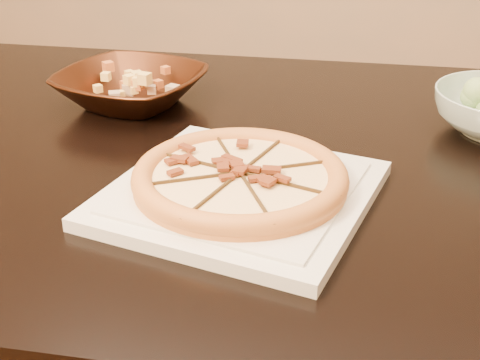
{
  "coord_description": "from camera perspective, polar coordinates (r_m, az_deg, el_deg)",
  "views": [
    {
      "loc": [
        0.27,
        -1.02,
        1.17
      ],
      "look_at": [
        0.07,
        -0.28,
        0.78
      ],
      "focal_mm": 50.0,
      "sensor_mm": 36.0,
      "label": 1
    }
  ],
  "objects": [
    {
      "name": "dining_table",
      "position": [
        1.07,
        -1.56,
        -1.67
      ],
      "size": [
        1.58,
        1.1,
        0.75
      ],
      "color": "black",
      "rests_on": "floor"
    },
    {
      "name": "plate",
      "position": [
        0.87,
        0.0,
        -1.14
      ],
      "size": [
        0.37,
        0.37,
        0.02
      ],
      "color": "silver",
      "rests_on": "dining_table"
    },
    {
      "name": "pizza",
      "position": [
        0.86,
        -0.0,
        0.23
      ],
      "size": [
        0.28,
        0.28,
        0.03
      ],
      "color": "#BA5E2A",
      "rests_on": "plate"
    },
    {
      "name": "bronze_bowl",
      "position": [
        1.21,
        -9.26,
        7.76
      ],
      "size": [
        0.29,
        0.29,
        0.06
      ],
      "primitive_type": "imported",
      "rotation": [
        0.0,
        0.0,
        -0.17
      ],
      "color": "#3E1F10",
      "rests_on": "dining_table"
    },
    {
      "name": "mixed_dish",
      "position": [
        1.2,
        -9.5,
        9.76
      ],
      "size": [
        0.11,
        0.12,
        0.03
      ],
      "color": "tan",
      "rests_on": "bronze_bowl"
    }
  ]
}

